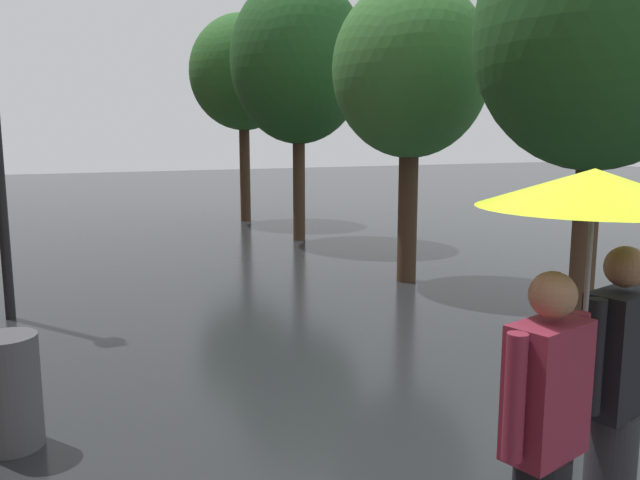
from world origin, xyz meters
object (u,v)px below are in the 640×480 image
(street_tree_2, at_px, (298,61))
(couple_under_umbrella, at_px, (587,324))
(street_tree_0, at_px, (598,34))
(litter_bin, at_px, (9,392))
(street_tree_1, at_px, (411,71))
(street_tree_3, at_px, (243,73))

(street_tree_2, distance_m, couple_under_umbrella, 11.38)
(street_tree_0, xyz_separation_m, litter_bin, (-5.69, 0.08, -2.89))
(street_tree_1, height_order, litter_bin, street_tree_1)
(street_tree_0, xyz_separation_m, street_tree_1, (-0.03, 3.39, -0.08))
(street_tree_1, xyz_separation_m, street_tree_3, (0.16, 8.03, 0.66))
(street_tree_1, bearing_deg, litter_bin, -149.74)
(street_tree_2, bearing_deg, street_tree_1, -91.70)
(street_tree_0, height_order, litter_bin, street_tree_0)
(street_tree_0, bearing_deg, street_tree_2, 89.22)
(street_tree_3, xyz_separation_m, couple_under_umbrella, (-3.29, -14.22, -2.51))
(street_tree_1, xyz_separation_m, street_tree_2, (0.13, 4.43, 0.60))
(street_tree_2, bearing_deg, street_tree_0, -90.78)
(street_tree_3, height_order, litter_bin, street_tree_3)
(street_tree_1, relative_size, street_tree_2, 0.82)
(street_tree_2, xyz_separation_m, street_tree_3, (0.02, 3.60, 0.06))
(couple_under_umbrella, bearing_deg, street_tree_0, 41.64)
(couple_under_umbrella, bearing_deg, litter_bin, 131.24)
(street_tree_0, height_order, street_tree_3, street_tree_3)
(street_tree_2, relative_size, couple_under_umbrella, 2.63)
(litter_bin, bearing_deg, street_tree_3, 62.81)
(street_tree_0, distance_m, litter_bin, 6.38)
(street_tree_1, relative_size, litter_bin, 5.39)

